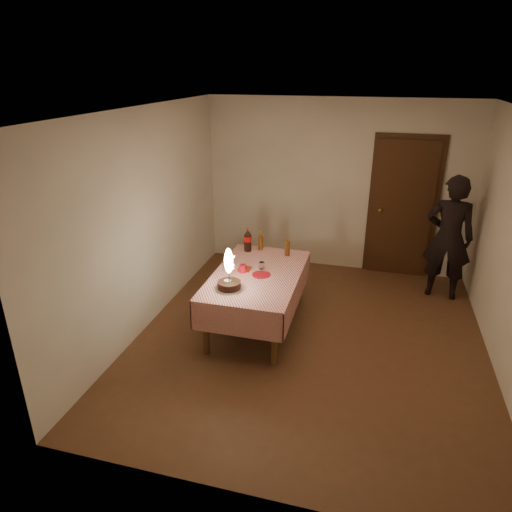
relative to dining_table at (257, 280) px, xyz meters
name	(u,v)px	position (x,y,z in m)	size (l,w,h in m)	color
ground	(309,338)	(0.68, -0.15, -0.61)	(4.00, 4.50, 0.01)	brown
room_shell	(321,203)	(0.72, -0.07, 1.04)	(4.04, 4.54, 2.62)	beige
dining_table	(257,280)	(0.00, 0.00, 0.00)	(1.02, 1.72, 0.71)	brown
birthday_cake	(229,278)	(-0.20, -0.47, 0.22)	(0.32, 0.32, 0.48)	white
red_plate	(261,275)	(0.06, -0.03, 0.10)	(0.22, 0.22, 0.01)	#A50B18
red_cup	(243,269)	(-0.17, -0.02, 0.15)	(0.08, 0.08, 0.10)	#B30C1F
clear_cup	(262,266)	(0.02, 0.14, 0.14)	(0.07, 0.07, 0.09)	silver
napkin_stack	(244,269)	(-0.18, 0.06, 0.11)	(0.15, 0.15, 0.02)	red
cola_bottle	(248,240)	(-0.31, 0.67, 0.25)	(0.10, 0.10, 0.32)	black
amber_bottle_left	(261,241)	(-0.15, 0.75, 0.21)	(0.06, 0.06, 0.26)	#5B310F
amber_bottle_right	(287,247)	(0.24, 0.64, 0.21)	(0.06, 0.06, 0.26)	#5B310F
photographer	(449,238)	(2.28, 1.44, 0.25)	(0.68, 0.50, 1.72)	black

